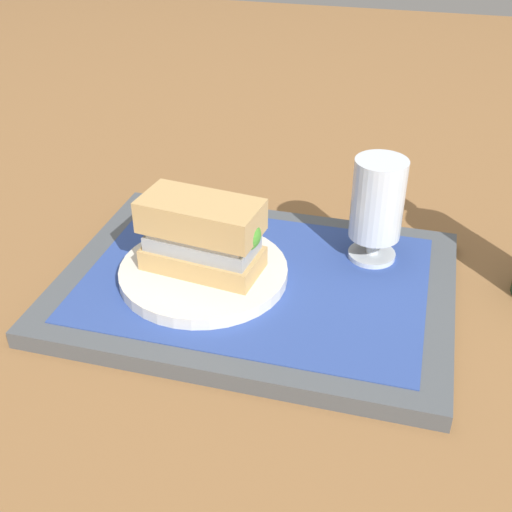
{
  "coord_description": "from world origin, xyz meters",
  "views": [
    {
      "loc": [
        0.16,
        -0.59,
        0.44
      ],
      "look_at": [
        0.0,
        0.0,
        0.05
      ],
      "focal_mm": 45.81,
      "sensor_mm": 36.0,
      "label": 1
    }
  ],
  "objects": [
    {
      "name": "tray",
      "position": [
        0.0,
        0.0,
        0.01
      ],
      "size": [
        0.44,
        0.32,
        0.02
      ],
      "primitive_type": "cube",
      "color": "#4C5156",
      "rests_on": "ground_plane"
    },
    {
      "name": "plate",
      "position": [
        -0.06,
        -0.02,
        0.03
      ],
      "size": [
        0.19,
        0.19,
        0.01
      ],
      "primitive_type": "cylinder",
      "color": "silver",
      "rests_on": "placemat"
    },
    {
      "name": "beer_glass",
      "position": [
        0.12,
        0.08,
        0.09
      ],
      "size": [
        0.06,
        0.06,
        0.12
      ],
      "color": "silver",
      "rests_on": "placemat"
    },
    {
      "name": "placemat",
      "position": [
        0.0,
        0.0,
        0.02
      ],
      "size": [
        0.38,
        0.27,
        0.0
      ],
      "primitive_type": "cube",
      "color": "#2D4793",
      "rests_on": "tray"
    },
    {
      "name": "sandwich",
      "position": [
        -0.05,
        -0.02,
        0.08
      ],
      "size": [
        0.14,
        0.08,
        0.08
      ],
      "rotation": [
        0.0,
        0.0,
        -0.12
      ],
      "color": "tan",
      "rests_on": "plate"
    },
    {
      "name": "ground_plane",
      "position": [
        0.0,
        0.0,
        0.0
      ],
      "size": [
        3.0,
        3.0,
        0.0
      ],
      "primitive_type": "plane",
      "color": "olive"
    }
  ]
}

